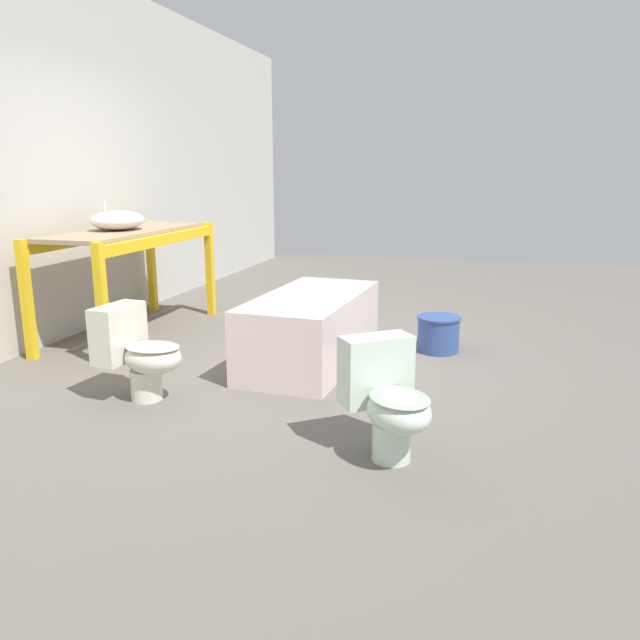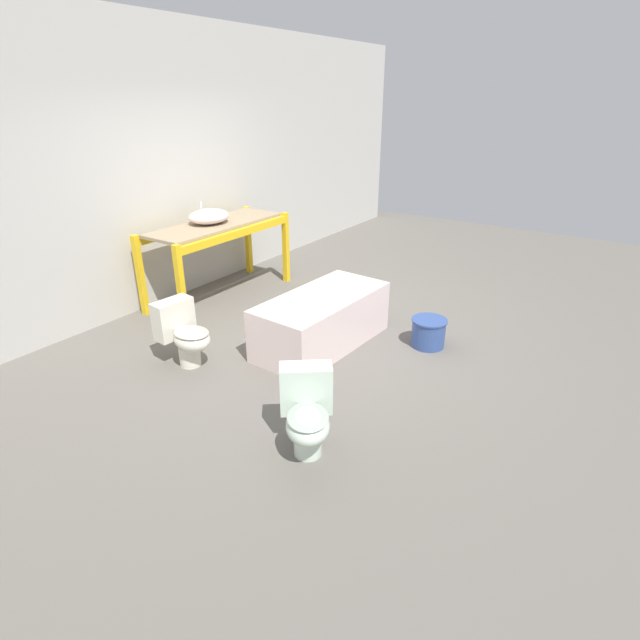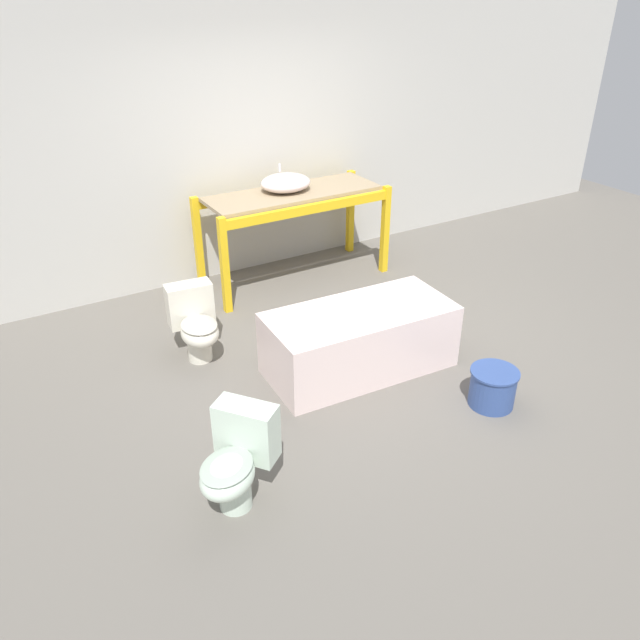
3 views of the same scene
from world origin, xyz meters
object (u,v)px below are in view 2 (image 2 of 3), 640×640
at_px(bucket_white, 428,332).
at_px(toilet_far, 307,412).
at_px(toilet_near, 184,333).
at_px(sink_basin, 209,216).
at_px(bathtub_main, 322,317).

bearing_deg(bucket_white, toilet_far, 178.06).
xyz_separation_m(toilet_near, bucket_white, (1.65, -1.78, -0.17)).
distance_m(toilet_near, bucket_white, 2.43).
bearing_deg(sink_basin, bathtub_main, -100.45).
bearing_deg(bathtub_main, toilet_far, -146.64).
height_order(toilet_near, toilet_far, same).
bearing_deg(toilet_near, bucket_white, -41.44).
relative_size(sink_basin, bucket_white, 1.41).
relative_size(sink_basin, toilet_far, 0.81).
relative_size(bathtub_main, toilet_near, 2.50).
distance_m(toilet_far, bucket_white, 2.06).
height_order(bathtub_main, bucket_white, bathtub_main).
relative_size(toilet_far, bucket_white, 1.75).
bearing_deg(bucket_white, bathtub_main, 122.24).
bearing_deg(toilet_far, sink_basin, 108.54).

